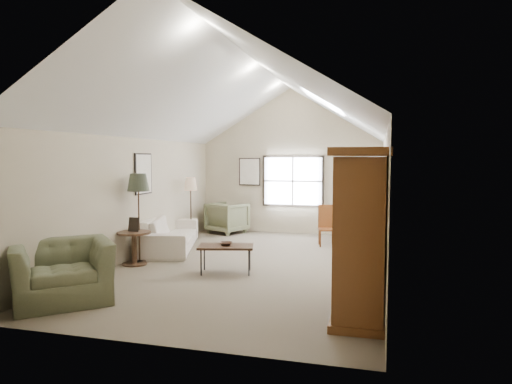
% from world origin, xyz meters
% --- Properties ---
extents(room_shell, '(5.01, 8.01, 4.00)m').
position_xyz_m(room_shell, '(0.00, 0.00, 3.21)').
color(room_shell, '#716650').
rests_on(room_shell, ground).
extents(window, '(1.72, 0.08, 1.42)m').
position_xyz_m(window, '(0.10, 3.96, 1.45)').
color(window, black).
rests_on(window, room_shell).
extents(skylight, '(0.80, 1.20, 0.52)m').
position_xyz_m(skylight, '(1.30, 0.90, 3.22)').
color(skylight, white).
rests_on(skylight, room_shell).
extents(wall_art, '(1.97, 3.71, 0.88)m').
position_xyz_m(wall_art, '(-1.88, 1.94, 1.73)').
color(wall_art, black).
rests_on(wall_art, room_shell).
extents(armoire, '(0.60, 1.50, 2.20)m').
position_xyz_m(armoire, '(2.18, -2.40, 1.10)').
color(armoire, brown).
rests_on(armoire, ground).
extents(tv_alcove, '(0.32, 1.30, 2.10)m').
position_xyz_m(tv_alcove, '(2.34, 1.60, 1.15)').
color(tv_alcove, white).
rests_on(tv_alcove, ground).
extents(media_console, '(0.34, 1.18, 0.60)m').
position_xyz_m(media_console, '(2.32, 1.60, 0.30)').
color(media_console, '#382316').
rests_on(media_console, ground).
extents(tv_panel, '(0.05, 0.90, 0.55)m').
position_xyz_m(tv_panel, '(2.32, 1.60, 0.92)').
color(tv_panel, black).
rests_on(tv_panel, media_console).
extents(sofa, '(1.73, 2.79, 0.76)m').
position_xyz_m(sofa, '(-2.20, 1.00, 0.38)').
color(sofa, beige).
rests_on(sofa, ground).
extents(armchair_near, '(1.79, 1.78, 0.88)m').
position_xyz_m(armchair_near, '(-2.03, -2.93, 0.44)').
color(armchair_near, '#646849').
rests_on(armchair_near, ground).
extents(armchair_far, '(1.22, 1.24, 0.86)m').
position_xyz_m(armchair_far, '(-1.66, 3.48, 0.43)').
color(armchair_far, '#686E4D').
rests_on(armchair_far, ground).
extents(coffee_table, '(1.09, 0.77, 0.51)m').
position_xyz_m(coffee_table, '(-0.26, -0.75, 0.25)').
color(coffee_table, '#392317').
rests_on(coffee_table, ground).
extents(bowl, '(0.29, 0.29, 0.06)m').
position_xyz_m(bowl, '(-0.26, -0.75, 0.53)').
color(bowl, '#362116').
rests_on(bowl, coffee_table).
extents(side_table, '(0.81, 0.81, 0.65)m').
position_xyz_m(side_table, '(-2.20, -0.60, 0.33)').
color(side_table, '#3E2419').
rests_on(side_table, ground).
extents(side_chair, '(0.45, 0.45, 0.97)m').
position_xyz_m(side_chair, '(1.22, 2.32, 0.49)').
color(side_chair, brown).
rests_on(side_chair, ground).
extents(tripod_lamp, '(0.68, 0.68, 1.77)m').
position_xyz_m(tripod_lamp, '(2.14, 3.70, 0.89)').
color(tripod_lamp, white).
rests_on(tripod_lamp, ground).
extents(dark_lamp, '(0.54, 0.54, 1.82)m').
position_xyz_m(dark_lamp, '(-2.20, -0.40, 0.91)').
color(dark_lamp, '#272C1F').
rests_on(dark_lamp, ground).
extents(tan_lamp, '(0.41, 0.41, 1.63)m').
position_xyz_m(tan_lamp, '(-2.20, 2.20, 0.82)').
color(tan_lamp, tan).
rests_on(tan_lamp, ground).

